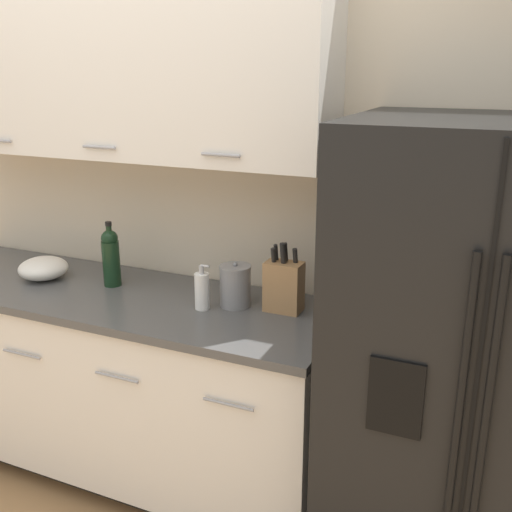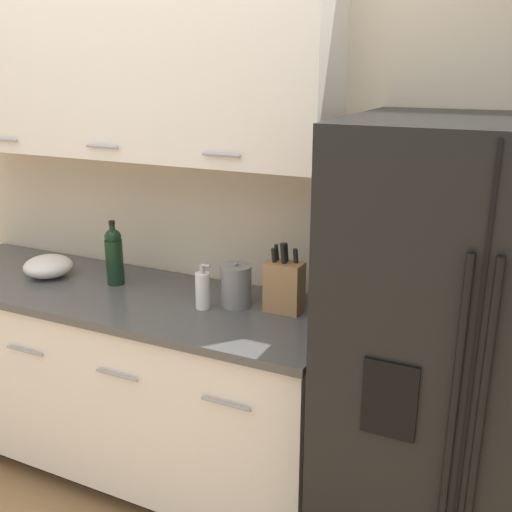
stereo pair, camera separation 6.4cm
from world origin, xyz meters
The scene contains 8 objects.
wall_back centered at (-0.03, 1.12, 1.48)m, with size 10.00×0.39×2.60m.
counter_unit centered at (-0.11, 0.83, 0.46)m, with size 2.05×0.64×0.91m.
refrigerator centered at (1.44, 0.76, 0.86)m, with size 0.94×0.78×1.71m.
knife_block centered at (0.67, 0.93, 1.02)m, with size 0.15×0.09×0.29m.
wine_bottle centered at (-0.15, 0.89, 1.05)m, with size 0.08×0.08×0.30m.
soap_dispenser centered at (0.36, 0.81, 0.99)m, with size 0.07×0.06×0.19m.
steel_canister centered at (0.47, 0.90, 1.00)m, with size 0.13×0.13×0.19m.
mixing_bowl centered at (-0.49, 0.83, 0.96)m, with size 0.22×0.22×0.10m.
Camera 1 is at (1.48, -1.17, 1.86)m, focal length 42.00 mm.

